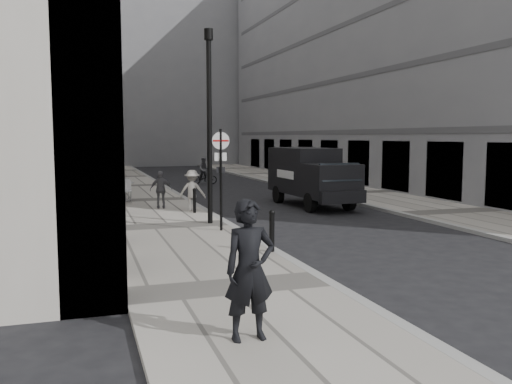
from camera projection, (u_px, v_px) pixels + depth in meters
ground at (396, 328)px, 8.60m from camera, size 120.00×120.00×0.00m
sidewalk at (143, 201)px, 25.01m from camera, size 4.00×60.00×0.12m
far_sidewalk at (356, 193)px, 28.39m from camera, size 4.00×60.00×0.12m
building_left at (51, 25)px, 29.03m from camera, size 4.00×45.00×18.00m
building_right at (379, 28)px, 35.06m from camera, size 6.00×45.00×20.00m
building_far at (135, 65)px, 60.93m from camera, size 24.00×16.00×22.00m
walking_man at (250, 270)px, 7.69m from camera, size 0.76×0.51×2.03m
sign_post at (221, 166)px, 16.62m from camera, size 0.54×0.09×3.14m
lamppost at (209, 117)px, 17.89m from camera, size 0.29×0.29×6.40m
bollard_near at (272, 232)px, 13.67m from camera, size 0.13×0.13×0.99m
bollard_far at (195, 201)px, 20.68m from camera, size 0.12×0.12×0.88m
panel_van at (310, 174)px, 23.53m from camera, size 2.18×5.44×2.53m
cyclist at (204, 174)px, 34.51m from camera, size 1.65×0.75×1.72m
pedestrian_a at (161, 190)px, 21.98m from camera, size 0.94×0.50×1.52m
pedestrian_b at (192, 191)px, 21.03m from camera, size 1.20×0.96×1.62m
pedestrian_c at (103, 175)px, 28.22m from camera, size 1.00×0.77×1.82m
cafe_table_near at (114, 206)px, 19.54m from camera, size 0.63×1.41×0.80m
cafe_table_mid at (110, 198)px, 22.24m from camera, size 0.62×1.41×0.80m
cafe_table_far at (126, 190)px, 24.51m from camera, size 0.77×1.74×0.99m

